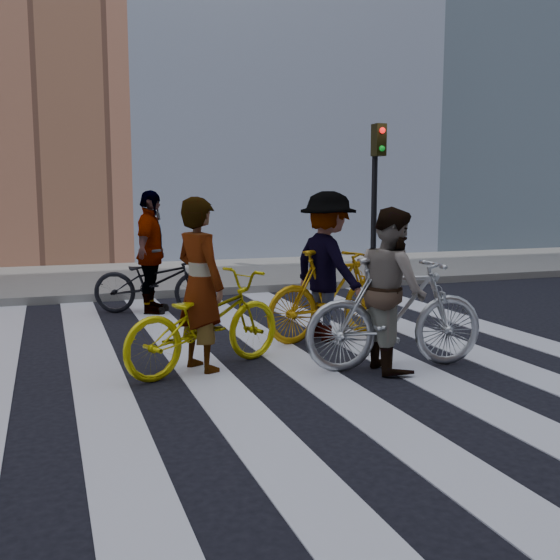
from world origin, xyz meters
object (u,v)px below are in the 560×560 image
bike_silver_mid (396,313)px  rider_mid (392,289)px  rider_left (200,285)px  rider_right (328,266)px  traffic_signal (376,176)px  bike_dark_rear (155,281)px  bike_yellow_right (331,294)px  rider_rear (151,252)px  bike_yellow_left (205,322)px

bike_silver_mid → rider_mid: size_ratio=1.16×
rider_left → rider_right: 2.14m
traffic_signal → bike_dark_rear: 5.47m
traffic_signal → bike_yellow_right: 5.56m
bike_silver_mid → rider_rear: size_ratio=1.05×
bike_silver_mid → rider_rear: 4.73m
traffic_signal → rider_mid: size_ratio=1.85×
bike_yellow_right → rider_mid: (0.02, -1.59, 0.29)m
rider_rear → bike_yellow_right: bearing=-121.9°
bike_dark_rear → rider_mid: 4.69m
bike_yellow_left → rider_mid: size_ratio=1.14×
bike_yellow_left → rider_rear: 3.62m
bike_yellow_left → rider_left: 0.42m
bike_yellow_right → rider_right: bearing=76.7°
traffic_signal → rider_mid: traffic_signal is taller
bike_dark_rear → traffic_signal: bearing=-48.8°
traffic_signal → bike_yellow_right: bearing=-124.1°
bike_dark_rear → rider_left: size_ratio=1.04×
rider_mid → rider_right: bearing=8.2°
traffic_signal → rider_left: (-4.95, -5.33, -1.33)m
bike_yellow_right → rider_left: 2.21m
bike_yellow_right → rider_mid: bearing=167.3°
rider_left → rider_rear: rider_rear is taller
traffic_signal → bike_yellow_left: (-4.90, -5.33, -1.74)m
bike_yellow_left → bike_dark_rear: bearing=-23.9°
rider_rear → traffic_signal: bearing=-48.9°
rider_right → rider_rear: rider_rear is taller
bike_yellow_right → rider_left: size_ratio=1.06×
rider_rear → rider_left: bearing=-158.4°
rider_left → rider_rear: bearing=-23.9°
bike_yellow_left → bike_yellow_right: 2.14m
bike_dark_rear → rider_left: bearing=-159.2°
rider_rear → bike_yellow_left: bearing=-157.7°
bike_silver_mid → bike_yellow_right: bike_silver_mid is taller
bike_dark_rear → bike_yellow_left: bearing=-158.4°
rider_left → rider_right: rider_right is taller
bike_yellow_left → rider_left: bearing=66.3°
bike_yellow_left → bike_silver_mid: (1.99, -0.66, 0.09)m
bike_yellow_left → bike_silver_mid: bike_silver_mid is taller
traffic_signal → rider_rear: (-4.94, -1.73, -1.29)m
bike_yellow_right → bike_yellow_left: bearing=102.6°
bike_yellow_left → bike_dark_rear: size_ratio=1.04×
rider_mid → rider_right: size_ratio=0.92×
bike_yellow_left → rider_right: 2.14m
traffic_signal → rider_left: bearing=-132.9°
bike_yellow_left → bike_dark_rear: 3.60m
bike_silver_mid → traffic_signal: bearing=-20.1°
rider_right → bike_yellow_left: bearing=103.2°
bike_yellow_left → rider_rear: rider_rear is taller
bike_silver_mid → rider_mid: rider_mid is taller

